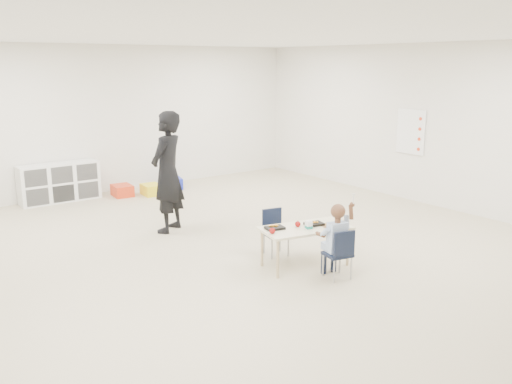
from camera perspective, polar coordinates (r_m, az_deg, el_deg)
room at (r=6.94m, az=-0.34°, el=4.67°), size 9.00×9.02×2.80m
table at (r=6.74m, az=5.18°, el=-5.69°), size 1.18×0.76×0.50m
chair_near at (r=6.41m, az=8.57°, el=-6.40°), size 0.34×0.33×0.60m
chair_far at (r=7.07m, az=2.13°, el=-4.34°), size 0.34×0.33×0.60m
child at (r=6.35m, az=8.63°, el=-4.92°), size 0.48×0.48×0.95m
lunch_tray_near at (r=6.75m, az=6.13°, el=-3.36°), size 0.25×0.20×0.03m
lunch_tray_far at (r=6.56m, az=1.98°, el=-3.79°), size 0.25×0.20×0.03m
milk_carton at (r=6.57m, az=5.57°, el=-3.49°), size 0.08×0.08×0.10m
bread_roll at (r=6.68m, az=7.66°, el=-3.42°), size 0.09×0.09×0.07m
apple_near at (r=6.65m, az=4.42°, el=-3.38°), size 0.07×0.07×0.07m
apple_far at (r=6.37m, az=1.72°, el=-4.10°), size 0.07×0.07×0.07m
cubby_shelf at (r=10.43m, az=-19.98°, el=0.96°), size 1.40×0.40×0.70m
rules_poster at (r=10.19m, az=15.98°, el=6.11°), size 0.02×0.60×0.80m
adult at (r=8.05m, az=-9.31°, el=2.07°), size 0.78×0.72×1.79m
bin_red at (r=10.55m, az=-13.90°, el=0.15°), size 0.37×0.46×0.21m
bin_yellow at (r=10.53m, az=-10.94°, el=0.25°), size 0.35×0.44×0.20m
bin_blue at (r=10.99m, az=-8.85°, el=0.94°), size 0.46×0.53×0.22m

